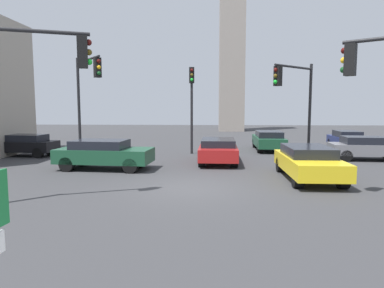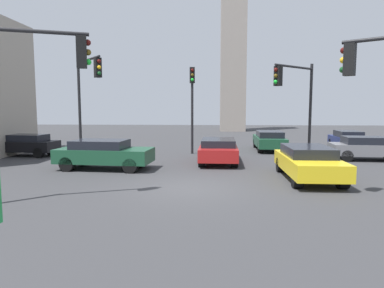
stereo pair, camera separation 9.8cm
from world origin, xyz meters
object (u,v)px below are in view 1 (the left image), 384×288
at_px(traffic_light_0, 87,87).
at_px(car_1, 308,161).
at_px(traffic_light_1, 22,76).
at_px(car_6, 346,139).
at_px(traffic_light_3, 192,94).
at_px(traffic_light_2, 295,92).
at_px(car_4, 366,147).
at_px(car_2, 104,153).
at_px(car_5, 218,150).
at_px(car_3, 25,145).
at_px(car_0, 268,140).

distance_m(traffic_light_0, car_1, 12.27).
xyz_separation_m(traffic_light_1, car_6, (15.52, 15.16, -3.25)).
bearing_deg(traffic_light_3, traffic_light_1, -26.00).
distance_m(traffic_light_2, car_4, 5.48).
relative_size(traffic_light_0, traffic_light_3, 1.06).
xyz_separation_m(traffic_light_3, car_6, (11.05, 3.11, -3.14)).
bearing_deg(car_2, car_5, 27.58).
relative_size(traffic_light_3, car_3, 1.36).
height_order(car_1, car_4, car_1).
xyz_separation_m(traffic_light_0, traffic_light_1, (1.14, -8.70, -0.19)).
distance_m(car_3, car_4, 20.39).
distance_m(traffic_light_2, car_3, 16.39).
bearing_deg(car_1, car_5, -138.46).
height_order(traffic_light_2, car_1, traffic_light_2).
height_order(traffic_light_2, car_0, traffic_light_2).
height_order(traffic_light_1, car_3, traffic_light_1).
height_order(traffic_light_1, car_6, traffic_light_1).
xyz_separation_m(traffic_light_0, car_0, (10.90, 5.37, -3.41)).
height_order(traffic_light_0, traffic_light_1, traffic_light_0).
bearing_deg(car_1, car_3, -110.99).
relative_size(traffic_light_3, car_5, 1.18).
distance_m(traffic_light_1, traffic_light_2, 13.44).
height_order(car_3, car_4, car_4).
height_order(car_5, car_6, car_6).
relative_size(traffic_light_0, car_0, 1.25).
xyz_separation_m(car_1, car_3, (-15.57, 6.12, -0.03)).
bearing_deg(car_3, car_5, 176.32).
bearing_deg(car_0, car_6, -77.50).
xyz_separation_m(traffic_light_1, car_4, (14.60, 9.81, -3.23)).
bearing_deg(traffic_light_1, car_4, 13.20).
relative_size(car_0, car_6, 1.14).
xyz_separation_m(traffic_light_1, car_1, (9.79, 4.27, -3.21)).
bearing_deg(car_1, traffic_light_2, 174.96).
bearing_deg(traffic_light_3, traffic_light_0, -64.78).
xyz_separation_m(car_0, car_4, (4.84, -4.25, -0.01)).
height_order(car_0, car_6, car_0).
distance_m(traffic_light_2, car_1, 5.44).
xyz_separation_m(traffic_light_2, car_6, (5.31, 6.43, -3.13)).
bearing_deg(traffic_light_1, car_1, 2.88).
bearing_deg(car_0, car_2, 132.33).
distance_m(traffic_light_1, car_1, 11.15).
bearing_deg(car_5, car_3, 82.13).
bearing_deg(car_3, car_4, -176.24).
bearing_deg(car_6, car_3, 106.22).
distance_m(traffic_light_1, car_2, 6.92).
bearing_deg(car_0, traffic_light_2, -173.38).
height_order(car_1, car_5, car_1).
height_order(traffic_light_3, car_4, traffic_light_3).
distance_m(traffic_light_0, car_5, 8.02).
xyz_separation_m(car_0, car_3, (-15.55, -3.66, -0.02)).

